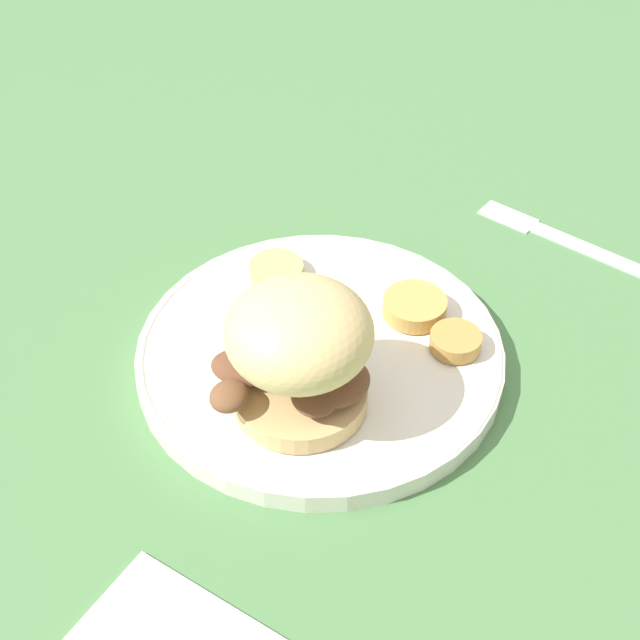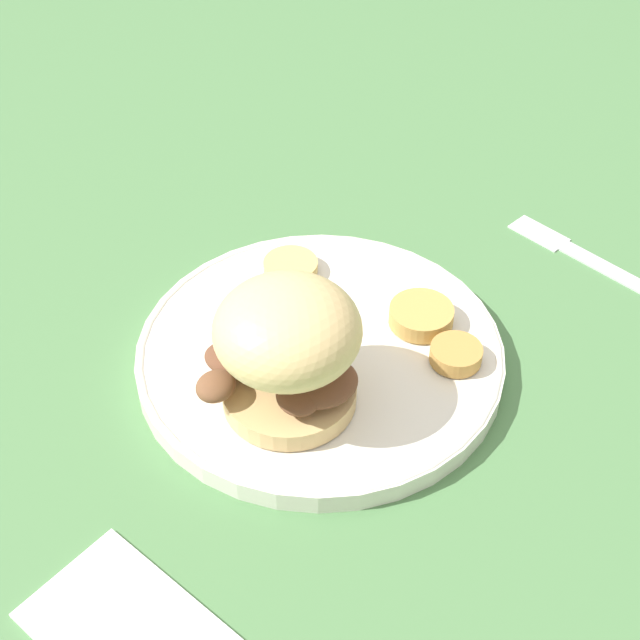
% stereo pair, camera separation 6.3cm
% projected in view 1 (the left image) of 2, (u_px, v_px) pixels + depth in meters
% --- Properties ---
extents(ground_plane, '(4.00, 4.00, 0.00)m').
position_uv_depth(ground_plane, '(320.00, 362.00, 0.66)').
color(ground_plane, '#4C7A47').
extents(dinner_plate, '(0.27, 0.27, 0.02)m').
position_uv_depth(dinner_plate, '(320.00, 353.00, 0.65)').
color(dinner_plate, white).
rests_on(dinner_plate, ground_plane).
extents(sandwich, '(0.12, 0.10, 0.10)m').
position_uv_depth(sandwich, '(298.00, 350.00, 0.58)').
color(sandwich, tan).
rests_on(sandwich, dinner_plate).
extents(potato_round_0, '(0.04, 0.04, 0.01)m').
position_uv_depth(potato_round_0, '(276.00, 270.00, 0.71)').
color(potato_round_0, '#DBB766').
rests_on(potato_round_0, dinner_plate).
extents(potato_round_1, '(0.05, 0.05, 0.01)m').
position_uv_depth(potato_round_1, '(415.00, 307.00, 0.67)').
color(potato_round_1, tan).
rests_on(potato_round_1, dinner_plate).
extents(potato_round_2, '(0.04, 0.04, 0.02)m').
position_uv_depth(potato_round_2, '(298.00, 301.00, 0.67)').
color(potato_round_2, '#DBB766').
rests_on(potato_round_2, dinner_plate).
extents(potato_round_3, '(0.04, 0.04, 0.01)m').
position_uv_depth(potato_round_3, '(455.00, 341.00, 0.64)').
color(potato_round_3, '#BC8942').
rests_on(potato_round_3, dinner_plate).
extents(fork, '(0.08, 0.16, 0.00)m').
position_uv_depth(fork, '(563.00, 239.00, 0.77)').
color(fork, silver).
rests_on(fork, ground_plane).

